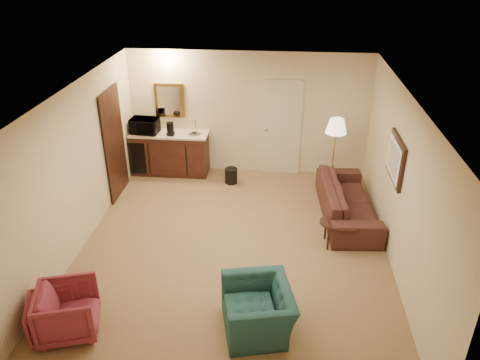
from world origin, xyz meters
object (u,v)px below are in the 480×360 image
Objects in this scene: rose_chair_near at (68,309)px; coffee_maker at (170,129)px; microwave at (145,124)px; waste_bin at (231,176)px; teal_armchair at (258,303)px; rose_chair_far at (55,314)px; coffee_table at (342,233)px; sofa at (348,196)px; wetbar_cabinet at (171,153)px; floor_lamp at (333,156)px.

rose_chair_near is 4.67m from coffee_maker.
waste_bin is at bearing -5.77° from microwave.
microwave reaches higher than teal_armchair.
teal_armchair is 1.58× the size of rose_chair_far.
sofa is at bearing 78.91° from coffee_table.
floor_lamp is at bearing -8.71° from wetbar_cabinet.
rose_chair_near is 4.75m from microwave.
sofa reaches higher than teal_armchair.
rose_chair_near is at bearing 125.93° from sofa.
rose_chair_near is 0.18m from rose_chair_far.
rose_chair_near is at bearing -93.03° from wetbar_cabinet.
teal_armchair is 1.32× the size of rose_chair_near.
coffee_table is 4.67m from microwave.
microwave is at bearing 148.79° from coffee_table.
wetbar_cabinet is at bearing -26.75° from rose_chair_far.
teal_armchair is at bearing -64.16° from wetbar_cabinet.
rose_chair_far is (-2.57, -0.32, -0.12)m from teal_armchair.
sofa is at bearing -15.31° from microwave.
wetbar_cabinet is 3.44m from floor_lamp.
teal_armchair is 1.28× the size of coffee_table.
rose_chair_near is at bearing -110.17° from waste_bin.
floor_lamp is 5.56× the size of coffee_maker.
rose_chair_near is (-0.25, -4.72, -0.09)m from wetbar_cabinet.
wetbar_cabinet reaches higher than teal_armchair.
microwave reaches higher than sofa.
rose_chair_near is 0.97× the size of coffee_table.
microwave is (-4.10, 1.47, 0.68)m from sofa.
rose_chair_far is at bearing -84.61° from microwave.
rose_chair_near is 4.34m from coffee_table.
floor_lamp is 3.36m from coffee_maker.
waste_bin is at bearing 135.37° from coffee_table.
teal_armchair reaches higher than coffee_table.
wetbar_cabinet reaches higher than sofa.
teal_armchair is at bearing -78.89° from waste_bin.
coffee_table is (3.67, 2.31, -0.15)m from rose_chair_near.
waste_bin is 1.59m from coffee_maker.
floor_lamp reaches higher than rose_chair_far.
sofa is 2.53m from waste_bin.
rose_chair_far is (-4.02, -3.26, -0.13)m from sofa.
teal_armchair is (2.15, -4.44, -0.03)m from wetbar_cabinet.
microwave is at bearing 155.30° from coffee_maker.
microwave is at bearing -20.74° from rose_chair_far.
wetbar_cabinet is 0.82m from microwave.
sofa is 3.28m from teal_armchair.
microwave is at bearing -162.18° from teal_armchair.
floor_lamp is 2.13m from waste_bin.
teal_armchair is at bearing -107.55° from floor_lamp.
coffee_maker reaches higher than rose_chair_near.
rose_chair_far is (-0.42, -4.76, -0.15)m from wetbar_cabinet.
waste_bin is (1.35, -0.36, -0.30)m from wetbar_cabinet.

